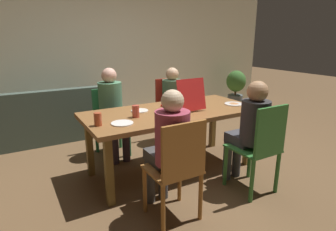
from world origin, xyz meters
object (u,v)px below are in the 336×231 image
(pizza_box_0, at_px, (183,104))
(potted_plant, at_px, (236,86))
(person_2, at_px, (174,100))
(chair_3, at_px, (260,146))
(chair_1, at_px, (110,119))
(plate_2, at_px, (140,111))
(drinking_glass_1, at_px, (98,119))
(person_0, at_px, (169,143))
(plate_1, at_px, (234,104))
(couch, at_px, (54,121))
(chair_0, at_px, (178,167))
(person_1, at_px, (112,106))
(drinking_glass_0, at_px, (136,111))
(dining_table, at_px, (172,117))
(person_3, at_px, (250,126))
(plate_0, at_px, (166,116))
(chair_2, at_px, (169,108))
(plate_3, at_px, (122,123))

(pizza_box_0, distance_m, potted_plant, 3.50)
(person_2, xyz_separation_m, chair_3, (0.00, -1.70, -0.16))
(person_2, bearing_deg, chair_1, 172.91)
(plate_2, xyz_separation_m, drinking_glass_1, (-0.58, -0.30, 0.06))
(person_0, relative_size, potted_plant, 1.41)
(plate_1, bearing_deg, couch, 133.39)
(chair_0, distance_m, person_1, 1.67)
(chair_0, height_order, drinking_glass_0, chair_0)
(chair_3, relative_size, drinking_glass_0, 7.36)
(chair_0, distance_m, chair_1, 1.80)
(plate_1, bearing_deg, dining_table, 170.81)
(person_0, distance_m, couch, 2.75)
(plate_2, height_order, couch, couch)
(person_0, xyz_separation_m, person_1, (0.00, 1.51, 0.01))
(person_3, height_order, plate_0, person_3)
(dining_table, height_order, person_0, person_0)
(pizza_box_0, height_order, potted_plant, pizza_box_0)
(person_1, distance_m, person_3, 1.81)
(dining_table, height_order, chair_2, chair_2)
(plate_0, height_order, drinking_glass_0, drinking_glass_0)
(person_3, bearing_deg, plate_2, 132.73)
(chair_2, relative_size, drinking_glass_0, 7.39)
(person_1, bearing_deg, plate_0, -73.21)
(chair_1, bearing_deg, person_0, -90.00)
(chair_1, bearing_deg, dining_table, -61.91)
(plate_3, height_order, potted_plant, potted_plant)
(chair_1, distance_m, plate_3, 1.16)
(person_0, distance_m, pizza_box_0, 1.00)
(plate_3, bearing_deg, chair_2, 43.05)
(person_1, height_order, potted_plant, person_1)
(person_3, relative_size, couch, 0.60)
(person_0, distance_m, person_3, 0.98)
(person_2, distance_m, plate_3, 1.55)
(chair_3, relative_size, plate_0, 3.76)
(person_1, xyz_separation_m, drinking_glass_0, (-0.01, -0.81, 0.12))
(dining_table, bearing_deg, couch, 119.69)
(pizza_box_0, distance_m, plate_2, 0.53)
(dining_table, height_order, couch, couch)
(chair_1, xyz_separation_m, plate_0, (0.29, -1.10, 0.28))
(pizza_box_0, bearing_deg, chair_0, -124.98)
(dining_table, distance_m, drinking_glass_1, 0.95)
(plate_0, relative_size, plate_3, 1.15)
(drinking_glass_0, bearing_deg, person_2, 39.92)
(person_1, bearing_deg, drinking_glass_0, -90.61)
(chair_0, relative_size, chair_3, 0.98)
(person_0, xyz_separation_m, couch, (-0.61, 2.66, -0.40))
(chair_3, bearing_deg, chair_0, 179.04)
(chair_2, relative_size, person_3, 0.82)
(plate_2, distance_m, couch, 1.96)
(chair_0, distance_m, couch, 2.88)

